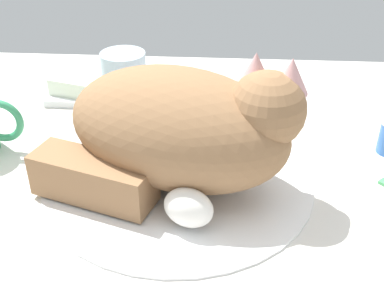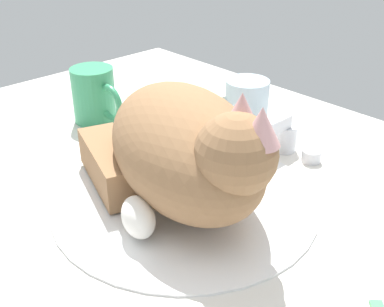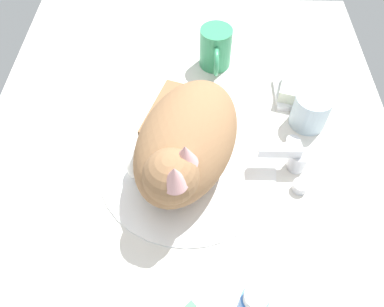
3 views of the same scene
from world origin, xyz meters
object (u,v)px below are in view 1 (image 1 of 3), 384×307
object	(u,v)px
faucet	(189,95)
rinse_cup	(124,74)
soap_bar	(75,86)
cat	(183,129)

from	to	relation	value
faucet	rinse_cup	distance (cm)	12.10
rinse_cup	soap_bar	xyz separation A→B (cm)	(-7.57, -2.55, -1.09)
rinse_cup	soap_bar	bearing A→B (deg)	-161.37
rinse_cup	faucet	bearing A→B (deg)	-24.10
faucet	rinse_cup	xyz separation A→B (cm)	(-11.00, 4.92, 1.04)
faucet	cat	distance (cm)	20.54
rinse_cup	cat	bearing A→B (deg)	-64.65
faucet	soap_bar	xyz separation A→B (cm)	(-18.57, 2.37, -0.05)
cat	rinse_cup	xyz separation A→B (cm)	(-11.73, 24.75, -4.25)
faucet	soap_bar	world-z (taller)	faucet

